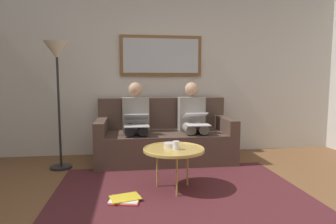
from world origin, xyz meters
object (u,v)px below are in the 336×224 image
cup (176,145)px  person_left (193,119)px  couch (164,138)px  coffee_table (174,150)px  laptop_silver (136,121)px  magazine_stack (125,199)px  laptop_white (196,119)px  framed_mirror (161,56)px  bowl (170,145)px  person_right (136,120)px  standing_lamp (57,64)px

cup → person_left: 1.28m
couch → cup: couch is taller
coffee_table → cup: 0.08m
laptop_silver → magazine_stack: bearing=82.8°
laptop_white → framed_mirror: bearing=-59.0°
bowl → laptop_silver: 0.93m
bowl → laptop_silver: (0.34, -0.85, 0.16)m
coffee_table → laptop_silver: laptop_silver is taller
coffee_table → couch: bearing=-92.2°
cup → laptop_white: size_ratio=0.24×
framed_mirror → person_left: size_ratio=1.12×
coffee_table → person_left: 1.25m
framed_mirror → bowl: size_ratio=9.04×
laptop_silver → framed_mirror: bearing=-121.0°
bowl → person_right: 1.14m
framed_mirror → person_left: (-0.41, 0.46, -0.94)m
magazine_stack → laptop_silver: bearing=-97.2°
couch → coffee_table: couch is taller
coffee_table → magazine_stack: size_ratio=1.99×
bowl → person_right: bearing=-72.6°
magazine_stack → cup: bearing=-159.3°
laptop_white → magazine_stack: (0.97, 1.16, -0.61)m
couch → standing_lamp: 1.79m
laptop_silver → magazine_stack: 1.32m
person_right → laptop_silver: person_right is taller
laptop_white → cup: bearing=65.2°
coffee_table → person_left: (-0.46, -1.15, 0.18)m
framed_mirror → coffee_table: size_ratio=1.96×
framed_mirror → cup: framed_mirror is taller
cup → standing_lamp: standing_lamp is taller
bowl → magazine_stack: 0.73m
couch → magazine_stack: 1.59m
person_left → laptop_white: 0.23m
cup → couch: bearing=-91.4°
laptop_silver → coffee_table: bearing=111.9°
laptop_white → person_right: 0.86m
coffee_table → standing_lamp: 1.91m
coffee_table → standing_lamp: standing_lamp is taller
laptop_white → person_right: (0.83, -0.23, -0.02)m
coffee_table → laptop_silver: (0.37, -0.92, 0.19)m
coffee_table → bowl: 0.08m
cup → magazine_stack: (0.53, 0.20, -0.47)m
person_left → laptop_silver: 0.86m
cup → standing_lamp: size_ratio=0.05×
couch → person_left: (-0.41, 0.07, 0.30)m
person_left → laptop_white: size_ratio=3.00×
cup → magazine_stack: bearing=20.7°
framed_mirror → laptop_white: bearing=121.0°
couch → cup: bearing=88.6°
person_left → magazine_stack: (0.97, 1.40, -0.59)m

